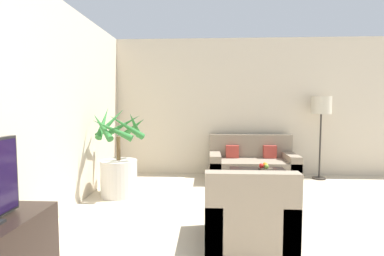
% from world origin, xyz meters
% --- Properties ---
extents(wall_back, '(7.96, 0.06, 2.70)m').
position_xyz_m(wall_back, '(0.00, 6.61, 1.35)').
color(wall_back, beige).
rests_on(wall_back, ground_plane).
extents(wall_left, '(0.06, 8.18, 2.70)m').
position_xyz_m(wall_left, '(-3.21, 3.29, 1.35)').
color(wall_left, beige).
rests_on(wall_left, ground_plane).
extents(potted_palm, '(0.87, 0.87, 1.38)m').
position_xyz_m(potted_palm, '(-2.71, 5.05, 0.46)').
color(potted_palm, beige).
rests_on(potted_palm, ground_plane).
extents(sofa_loveseat, '(1.57, 0.81, 0.83)m').
position_xyz_m(sofa_loveseat, '(-0.53, 6.12, 0.27)').
color(sofa_loveseat, gray).
rests_on(sofa_loveseat, ground_plane).
extents(floor_lamp, '(0.36, 0.36, 1.55)m').
position_xyz_m(floor_lamp, '(0.75, 6.27, 1.32)').
color(floor_lamp, '#2D2823').
rests_on(floor_lamp, ground_plane).
extents(coffee_table, '(0.86, 0.56, 0.38)m').
position_xyz_m(coffee_table, '(-0.56, 5.22, 0.33)').
color(coffee_table, black).
rests_on(coffee_table, ground_plane).
extents(fruit_bowl, '(0.22, 0.22, 0.04)m').
position_xyz_m(fruit_bowl, '(-0.46, 5.19, 0.40)').
color(fruit_bowl, '#42382D').
rests_on(fruit_bowl, coffee_table).
extents(apple_red, '(0.07, 0.07, 0.07)m').
position_xyz_m(apple_red, '(-0.53, 5.18, 0.46)').
color(apple_red, red).
rests_on(apple_red, fruit_bowl).
extents(apple_green, '(0.07, 0.07, 0.07)m').
position_xyz_m(apple_green, '(-0.46, 5.14, 0.46)').
color(apple_green, olive).
rests_on(apple_green, fruit_bowl).
extents(orange_fruit, '(0.08, 0.08, 0.08)m').
position_xyz_m(orange_fruit, '(-0.46, 5.24, 0.46)').
color(orange_fruit, orange).
rests_on(orange_fruit, fruit_bowl).
extents(armchair, '(0.83, 0.84, 0.80)m').
position_xyz_m(armchair, '(-0.96, 3.52, 0.26)').
color(armchair, gray).
rests_on(armchair, ground_plane).
extents(ottoman, '(0.55, 0.45, 0.37)m').
position_xyz_m(ottoman, '(-0.89, 4.28, 0.19)').
color(ottoman, gray).
rests_on(ottoman, ground_plane).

